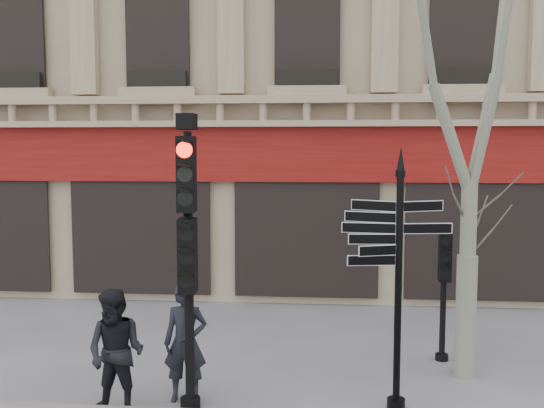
{
  "coord_description": "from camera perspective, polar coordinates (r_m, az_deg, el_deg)",
  "views": [
    {
      "loc": [
        0.36,
        -9.32,
        3.76
      ],
      "look_at": [
        -0.46,
        0.6,
        2.82
      ],
      "focal_mm": 40.0,
      "sensor_mm": 36.0,
      "label": 1
    }
  ],
  "objects": [
    {
      "name": "traffic_signal_secondary",
      "position": [
        11.05,
        15.89,
        -5.99
      ],
      "size": [
        0.41,
        0.31,
        2.33
      ],
      "rotation": [
        0.0,
        0.0,
        -0.07
      ],
      "color": "black",
      "rests_on": "ground"
    },
    {
      "name": "fingerpost",
      "position": [
        8.7,
        11.9,
        -2.85
      ],
      "size": [
        1.63,
        1.63,
        3.77
      ],
      "rotation": [
        0.0,
        0.0,
        -0.03
      ],
      "color": "black",
      "rests_on": "ground"
    },
    {
      "name": "plane_tree",
      "position": [
        10.31,
        18.5,
        14.6
      ],
      "size": [
        2.93,
        2.93,
        7.78
      ],
      "color": "gray",
      "rests_on": "ground"
    },
    {
      "name": "pedestrian_b",
      "position": [
        8.98,
        -14.47,
        -13.41
      ],
      "size": [
        0.98,
        0.82,
        1.79
      ],
      "primitive_type": "imported",
      "rotation": [
        0.0,
        0.0,
        -0.18
      ],
      "color": "black",
      "rests_on": "ground"
    },
    {
      "name": "pedestrian_a",
      "position": [
        9.26,
        -8.15,
        -12.79
      ],
      "size": [
        0.67,
        0.46,
        1.77
      ],
      "primitive_type": "imported",
      "rotation": [
        0.0,
        0.0,
        0.06
      ],
      "color": "black",
      "rests_on": "ground"
    },
    {
      "name": "ground",
      "position": [
        10.06,
        2.43,
        -16.59
      ],
      "size": [
        80.0,
        80.0,
        0.0
      ],
      "primitive_type": "plane",
      "color": "slate",
      "rests_on": "ground"
    },
    {
      "name": "traffic_signal_main",
      "position": [
        8.59,
        -7.91,
        -1.99
      ],
      "size": [
        0.49,
        0.36,
        4.22
      ],
      "rotation": [
        0.0,
        0.0,
        0.07
      ],
      "color": "black",
      "rests_on": "ground"
    }
  ]
}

